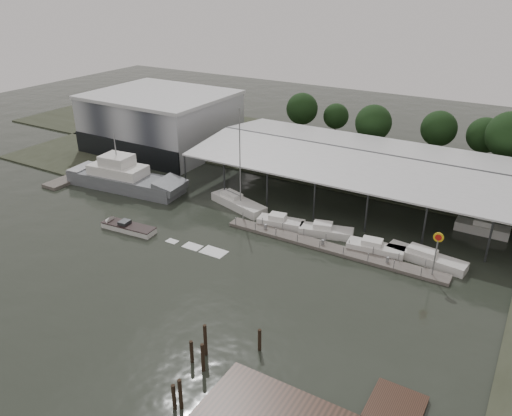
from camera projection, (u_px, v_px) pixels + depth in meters
The scene contains 17 objects.
ground at pixel (180, 253), 59.42m from camera, with size 200.00×200.00×0.00m, color #242921.
land_strip_far at pixel (323, 154), 92.05m from camera, with size 140.00×30.00×0.30m.
land_strip_west at pixel (118, 138), 101.27m from camera, with size 20.00×40.00×0.30m.
storage_warehouse at pixel (161, 121), 93.46m from camera, with size 24.50×20.50×10.50m.
covered_boat_shed at pixel (396, 161), 70.72m from camera, with size 58.24×24.00×6.96m.
trawler_dock at pixel (92, 170), 84.12m from camera, with size 3.00×18.00×0.50m.
floating_dock at pixel (330, 248), 60.15m from camera, with size 28.00×2.00×1.40m.
shell_fuel_sign at pixel (437, 246), 53.00m from camera, with size 1.10×0.18×5.55m.
grey_trawler at pixel (126, 179), 76.94m from camera, with size 19.97×7.10×8.84m.
white_sailboat at pixel (238, 203), 71.00m from camera, with size 9.73×5.26×14.67m.
speedboat_underway at pixel (125, 227), 64.85m from camera, with size 19.16×3.69×2.00m.
moored_cruiser_0 at pixel (280, 222), 65.55m from camera, with size 6.34×3.14×1.70m.
moored_cruiser_1 at pixel (326, 231), 63.31m from camera, with size 7.11×3.85×1.70m.
moored_cruiser_2 at pixel (375, 248), 59.34m from camera, with size 6.90×2.90×1.70m.
moored_cruiser_3 at pixel (425, 257), 57.39m from camera, with size 9.25×3.26×1.70m.
mooring_pilings at pixel (203, 365), 41.00m from camera, with size 4.52×9.33×3.75m.
horizon_tree_line at pixel (467, 134), 82.74m from camera, with size 70.91×12.00×11.14m.
Camera 1 is at (34.16, -39.63, 30.07)m, focal length 35.00 mm.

